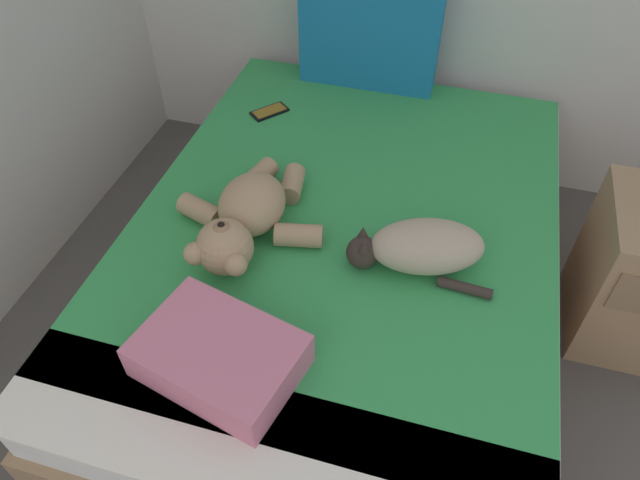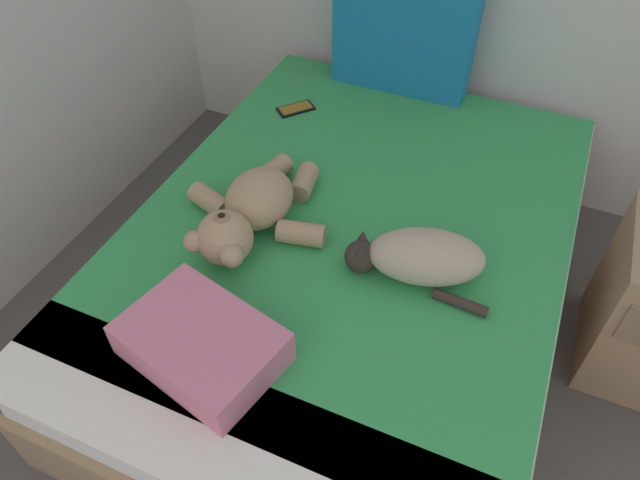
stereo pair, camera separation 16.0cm
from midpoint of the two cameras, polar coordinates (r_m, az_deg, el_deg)
name	(u,v)px [view 2 (the right image)]	position (r m, az deg, el deg)	size (l,w,h in m)	color
bed	(349,273)	(2.08, 5.05, -3.32)	(1.41, 1.92, 0.50)	#9E7A56
patterned_cushion	(405,27)	(2.47, 10.31, 19.95)	(0.57, 0.14, 0.53)	#1972AD
cat	(420,257)	(1.72, 12.43, -1.78)	(0.44, 0.28, 0.15)	tan
teddy_bear	(250,211)	(1.82, -4.41, 2.79)	(0.50, 0.56, 0.18)	tan
cell_phone	(296,109)	(2.41, -0.47, 12.76)	(0.15, 0.16, 0.01)	black
throw_pillow	(202,343)	(1.53, -8.65, -10.21)	(0.40, 0.28, 0.11)	#D1728C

